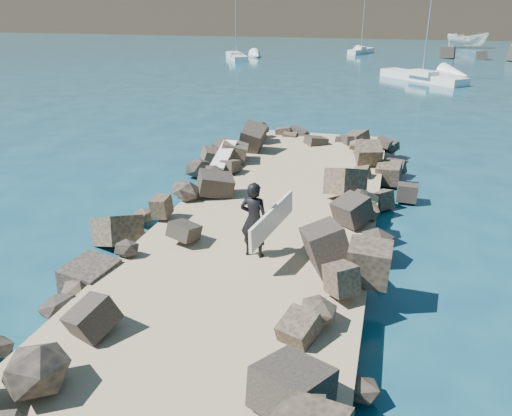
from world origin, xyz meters
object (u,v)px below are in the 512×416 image
Objects in this scene: surfer_with_board at (257,220)px; surfboard_resting at (224,157)px; boat_imported at (467,40)px; sailboat_a at (236,57)px.

surfboard_resting is at bearing 115.15° from surfer_with_board.
surfboard_resting is 7.16m from surfer_with_board.
surfer_with_board is at bearing -68.73° from surfboard_resting.
surfer_with_board reaches higher than surfboard_resting.
boat_imported is 2.50× the size of surfer_with_board.
sailboat_a is at bearing 107.97° from surfer_with_board.
surfboard_resting is 0.38× the size of boat_imported.
surfer_with_board is 0.27× the size of sailboat_a.
surfboard_resting is at bearing -73.17° from sailboat_a.
surfer_with_board is 51.93m from sailboat_a.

